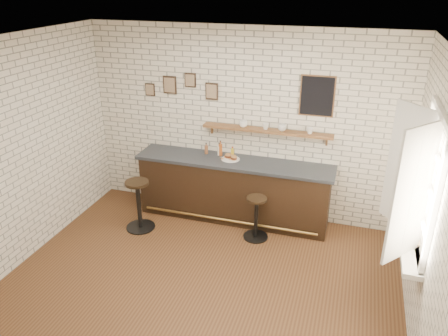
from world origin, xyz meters
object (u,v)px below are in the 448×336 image
Objects in this scene: bitters_bottle_white at (219,150)px; book_lower at (407,239)px; bitters_bottle_brown at (206,149)px; condiment_bottle_yellow at (232,153)px; sandwich_plate at (230,159)px; shelf_cup_d at (310,131)px; ciabatta_sandwich at (231,157)px; bar_stool_right at (256,216)px; shelf_cup_a at (243,124)px; book_upper at (408,239)px; bar_counter at (234,190)px; shelf_cup_c at (282,128)px; shelf_cup_b at (266,126)px; bitters_bottle_amber at (220,149)px; bar_stool_left at (139,203)px.

bitters_bottle_white is 0.91× the size of book_lower.
bitters_bottle_brown reaches higher than condiment_bottle_yellow.
sandwich_plate is 1.29m from shelf_cup_d.
bar_stool_right is (0.54, -0.50, -0.70)m from ciabatta_sandwich.
shelf_cup_a is at bearing 48.02° from sandwich_plate.
shelf_cup_d is 0.44× the size of book_upper.
bitters_bottle_white is (0.22, 0.00, 0.01)m from bitters_bottle_brown.
bar_counter is 24.66× the size of shelf_cup_c.
bitters_bottle_brown is at bearing 166.29° from ciabatta_sandwich.
condiment_bottle_yellow reaches higher than sandwich_plate.
condiment_bottle_yellow is 0.69m from shelf_cup_b.
bitters_bottle_amber is at bearing 140.88° from bar_stool_right.
bar_stool_left is at bearing 144.12° from shelf_cup_b.
shelf_cup_c is 0.56× the size of book_lower.
book_upper is at bearing -78.78° from shelf_cup_d.
bar_counter is at bearing 149.11° from book_upper.
sandwich_plate is at bearing -89.98° from condiment_bottle_yellow.
bitters_bottle_white is at bearing 153.69° from sandwich_plate.
shelf_cup_d is at bearing 47.65° from bar_stool_right.
bitters_bottle_amber is at bearing 149.37° from book_upper.
book_upper is at bearing -30.28° from bitters_bottle_white.
sandwich_plate is 0.04m from ciabatta_sandwich.
shelf_cup_b is at bearing 24.64° from bar_counter.
shelf_cup_d is at bearing 2.50° from bitters_bottle_white.
shelf_cup_b is at bearing 3.69° from bitters_bottle_brown.
book_upper is (1.95, -0.98, 0.60)m from bar_stool_right.
shelf_cup_a is at bearing 119.93° from book_lower.
bar_stool_left is at bearing -139.58° from bitters_bottle_amber.
shelf_cup_c is at bearing 12.68° from sandwich_plate.
ciabatta_sandwich is at bearing 124.33° from book_lower.
shelf_cup_d is (1.36, 0.06, 0.43)m from bitters_bottle_amber.
bar_stool_right is 7.36× the size of shelf_cup_d.
bar_stool_right is at bearing 128.66° from book_lower.
shelf_cup_a is at bearing 66.19° from bar_counter.
bar_stool_right is at bearing -99.12° from shelf_cup_a.
sandwich_plate is 2.87× the size of shelf_cup_b.
bitters_bottle_white is at bearing 120.41° from shelf_cup_b.
bar_stool_left is at bearing -144.46° from condiment_bottle_yellow.
ciabatta_sandwich is at bearing -84.79° from condiment_bottle_yellow.
shelf_cup_a is at bearing 5.87° from bitters_bottle_brown.
shelf_cup_b reaches higher than book_lower.
sandwich_plate reaches higher than bar_counter.
condiment_bottle_yellow is 0.50m from shelf_cup_a.
ciabatta_sandwich is (-0.05, 0.03, 0.55)m from bar_counter.
ciabatta_sandwich reaches higher than bar_stool_right.
book_lower is at bearing -103.24° from shelf_cup_b.
sandwich_plate is 1.38× the size of bitters_bottle_white.
ciabatta_sandwich is 0.91m from shelf_cup_c.
shelf_cup_a reaches higher than bar_stool_left.
bitters_bottle_brown is (-0.50, 0.14, 0.58)m from bar_counter.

